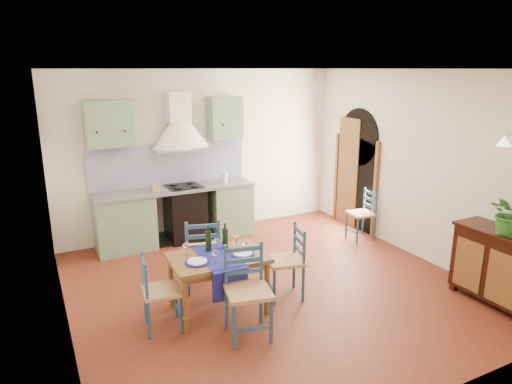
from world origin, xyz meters
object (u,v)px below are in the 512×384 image
sideboard (498,264)px  potted_plant (510,213)px  chair_near (247,291)px  dining_table (218,262)px

sideboard → potted_plant: bearing=-118.1°
chair_near → potted_plant: 3.17m
chair_near → sideboard: (3.03, -0.74, -0.00)m
dining_table → potted_plant: bearing=-24.8°
potted_plant → dining_table: bearing=155.2°
dining_table → sideboard: dining_table is taller
chair_near → sideboard: chair_near is taller
dining_table → potted_plant: (3.07, -1.42, 0.56)m
chair_near → potted_plant: (2.98, -0.83, 0.67)m
sideboard → potted_plant: 0.69m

